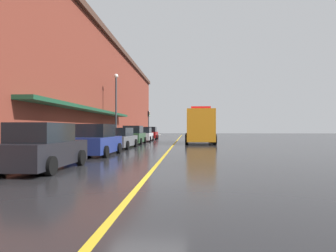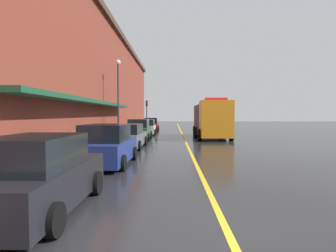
{
  "view_description": "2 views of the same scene",
  "coord_description": "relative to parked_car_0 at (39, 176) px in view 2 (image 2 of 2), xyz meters",
  "views": [
    {
      "loc": [
        1.29,
        -8.98,
        1.55
      ],
      "look_at": [
        -1.23,
        28.89,
        1.84
      ],
      "focal_mm": 31.11,
      "sensor_mm": 36.0,
      "label": 1
    },
    {
      "loc": [
        -1.03,
        -4.55,
        2.22
      ],
      "look_at": [
        -1.6,
        27.31,
        0.85
      ],
      "focal_mm": 29.31,
      "sensor_mm": 36.0,
      "label": 2
    }
  ],
  "objects": [
    {
      "name": "ground_plane",
      "position": [
        4.05,
        23.48,
        -0.81
      ],
      "size": [
        112.0,
        112.0,
        0.0
      ],
      "primitive_type": "plane",
      "color": "#232326"
    },
    {
      "name": "sidewalk_left",
      "position": [
        -2.15,
        23.48,
        -0.74
      ],
      "size": [
        2.4,
        70.0,
        0.15
      ],
      "primitive_type": "cube",
      "color": "gray",
      "rests_on": "ground"
    },
    {
      "name": "lane_center_stripe",
      "position": [
        4.05,
        23.48,
        -0.81
      ],
      "size": [
        0.16,
        70.0,
        0.01
      ],
      "primitive_type": "cube",
      "color": "gold",
      "rests_on": "ground"
    },
    {
      "name": "brick_building_left",
      "position": [
        -9.44,
        22.47,
        5.22
      ],
      "size": [
        13.35,
        64.0,
        12.05
      ],
      "color": "maroon",
      "rests_on": "ground"
    },
    {
      "name": "parked_car_0",
      "position": [
        0.0,
        0.0,
        0.0
      ],
      "size": [
        2.01,
        4.29,
        1.75
      ],
      "rotation": [
        0.0,
        0.0,
        1.56
      ],
      "color": "black",
      "rests_on": "ground"
    },
    {
      "name": "parked_car_1",
      "position": [
        0.14,
        5.76,
        0.02
      ],
      "size": [
        2.23,
        4.29,
        1.78
      ],
      "rotation": [
        0.0,
        0.0,
        1.54
      ],
      "color": "navy",
      "rests_on": "ground"
    },
    {
      "name": "parked_car_2",
      "position": [
        0.12,
        11.83,
        -0.06
      ],
      "size": [
        2.07,
        4.89,
        1.59
      ],
      "rotation": [
        0.0,
        0.0,
        1.55
      ],
      "color": "#595B60",
      "rests_on": "ground"
    },
    {
      "name": "parked_car_3",
      "position": [
        0.06,
        17.84,
        0.02
      ],
      "size": [
        2.03,
        4.35,
        1.8
      ],
      "rotation": [
        0.0,
        0.0,
        1.57
      ],
      "color": "#2D5133",
      "rests_on": "ground"
    },
    {
      "name": "parked_car_4",
      "position": [
        0.12,
        24.04,
        -0.04
      ],
      "size": [
        2.14,
        4.89,
        1.64
      ],
      "rotation": [
        0.0,
        0.0,
        1.59
      ],
      "color": "silver",
      "rests_on": "ground"
    },
    {
      "name": "parked_car_5",
      "position": [
        0.11,
        30.35,
        0.0
      ],
      "size": [
        2.14,
        4.58,
        1.75
      ],
      "rotation": [
        0.0,
        0.0,
        1.6
      ],
      "color": "maroon",
      "rests_on": "ground"
    },
    {
      "name": "utility_truck",
      "position": [
        6.6,
        19.64,
        0.89
      ],
      "size": [
        2.94,
        8.13,
        3.58
      ],
      "rotation": [
        0.0,
        0.0,
        -1.57
      ],
      "color": "orange",
      "rests_on": "ground"
    },
    {
      "name": "parking_meter_0",
      "position": [
        -1.3,
        31.51,
        0.25
      ],
      "size": [
        0.14,
        0.18,
        1.33
      ],
      "color": "#4C4C51",
      "rests_on": "sidewalk_left"
    },
    {
      "name": "parking_meter_1",
      "position": [
        -1.3,
        1.67,
        0.25
      ],
      "size": [
        0.14,
        0.18,
        1.33
      ],
      "color": "#4C4C51",
      "rests_on": "sidewalk_left"
    },
    {
      "name": "street_lamp_left",
      "position": [
        -1.9,
        18.61,
        3.59
      ],
      "size": [
        0.44,
        0.44,
        6.94
      ],
      "color": "#33383D",
      "rests_on": "sidewalk_left"
    },
    {
      "name": "traffic_light_near",
      "position": [
        -1.24,
        38.54,
        2.34
      ],
      "size": [
        0.38,
        0.36,
        4.3
      ],
      "color": "#232326",
      "rests_on": "sidewalk_left"
    }
  ]
}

